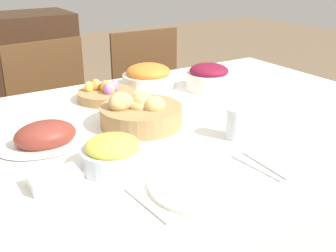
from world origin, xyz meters
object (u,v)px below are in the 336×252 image
at_px(chair_far_center, 60,123).
at_px(drinking_cup, 237,123).
at_px(beet_salad_bowl, 209,77).
at_px(ham_platter, 45,137).
at_px(bread_basket, 139,112).
at_px(carrot_bowl, 148,76).
at_px(knife, 256,168).
at_px(chair_far_right, 156,104).
at_px(butter_dish, 54,180).
at_px(fork, 146,205).
at_px(egg_basket, 106,94).
at_px(dinner_plate, 205,184).
at_px(pineapple_bowl, 113,154).
at_px(spoon, 264,165).

height_order(chair_far_center, drinking_cup, chair_far_center).
bearing_deg(beet_salad_bowl, ham_platter, -165.49).
bearing_deg(beet_salad_bowl, drinking_cup, -117.60).
height_order(bread_basket, ham_platter, bread_basket).
xyz_separation_m(carrot_bowl, knife, (-0.13, -0.79, -0.04)).
relative_size(chair_far_right, bread_basket, 3.32).
xyz_separation_m(ham_platter, butter_dish, (-0.05, -0.24, -0.01)).
relative_size(bread_basket, ham_platter, 0.97).
bearing_deg(beet_salad_bowl, butter_dish, -151.46).
distance_m(ham_platter, butter_dish, 0.24).
xyz_separation_m(fork, knife, (0.33, 0.00, 0.00)).
height_order(chair_far_right, egg_basket, chair_far_right).
bearing_deg(butter_dish, carrot_bowl, 44.79).
bearing_deg(egg_basket, dinner_plate, -95.27).
bearing_deg(fork, drinking_cup, 19.80).
relative_size(chair_far_right, pineapple_bowl, 5.31).
distance_m(carrot_bowl, beet_salad_bowl, 0.25).
relative_size(pineapple_bowl, drinking_cup, 1.76).
height_order(bread_basket, drinking_cup, bread_basket).
distance_m(carrot_bowl, pineapple_bowl, 0.73).
height_order(egg_basket, spoon, egg_basket).
bearing_deg(ham_platter, dinner_plate, -59.72).
xyz_separation_m(bread_basket, beet_salad_bowl, (0.43, 0.20, 0.00)).
xyz_separation_m(beet_salad_bowl, dinner_plate, (-0.48, -0.62, -0.05)).
bearing_deg(fork, ham_platter, 98.01).
relative_size(egg_basket, butter_dish, 1.80).
xyz_separation_m(knife, spoon, (0.03, 0.00, 0.00)).
bearing_deg(egg_basket, beet_salad_bowl, -13.02).
relative_size(carrot_bowl, dinner_plate, 0.78).
bearing_deg(spoon, carrot_bowl, 86.44).
xyz_separation_m(spoon, drinking_cup, (0.06, 0.18, 0.04)).
relative_size(ham_platter, pineapple_bowl, 1.66).
bearing_deg(ham_platter, pineapple_bowl, -65.60).
bearing_deg(knife, egg_basket, 94.15).
height_order(egg_basket, ham_platter, egg_basket).
bearing_deg(chair_far_center, butter_dish, -113.49).
bearing_deg(chair_far_right, beet_salad_bowl, -99.77).
distance_m(beet_salad_bowl, drinking_cup, 0.50).
height_order(chair_far_center, dinner_plate, chair_far_center).
distance_m(ham_platter, spoon, 0.62).
bearing_deg(dinner_plate, carrot_bowl, 69.62).
bearing_deg(chair_far_center, carrot_bowl, -69.29).
relative_size(chair_far_center, drinking_cup, 9.34).
xyz_separation_m(chair_far_center, carrot_bowl, (0.24, -0.49, 0.33)).
xyz_separation_m(chair_far_right, pineapple_bowl, (-0.76, -1.08, 0.33)).
distance_m(chair_far_right, knife, 1.39).
relative_size(bread_basket, butter_dish, 2.22).
bearing_deg(fork, butter_dish, 122.43).
distance_m(bread_basket, dinner_plate, 0.43).
height_order(ham_platter, knife, ham_platter).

